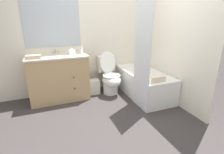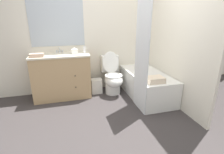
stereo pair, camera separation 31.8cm
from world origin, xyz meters
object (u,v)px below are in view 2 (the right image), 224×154
bathtub (146,84)px  vanity_cabinet (62,76)px  hand_towel_folded (37,55)px  bath_towel_folded (155,80)px  soap_dispenser (85,50)px  sink_faucet (60,51)px  wastebasket (96,86)px  toilet (112,77)px  tissue_box (75,51)px

bathtub → vanity_cabinet: bearing=165.2°
vanity_cabinet → bathtub: size_ratio=0.79×
hand_towel_folded → bath_towel_folded: hand_towel_folded is taller
vanity_cabinet → soap_dispenser: 0.69m
sink_faucet → bath_towel_folded: sink_faucet is taller
bath_towel_folded → bathtub: bearing=78.9°
wastebasket → toilet: bearing=-13.1°
vanity_cabinet → wastebasket: bearing=-0.5°
sink_faucet → hand_towel_folded: bearing=-140.3°
vanity_cabinet → tissue_box: size_ratio=9.42×
wastebasket → bath_towel_folded: 1.34m
tissue_box → sink_faucet: bearing=142.6°
bathtub → hand_towel_folded: hand_towel_folded is taller
vanity_cabinet → soap_dispenser: size_ratio=7.63×
toilet → wastebasket: toilet is taller
vanity_cabinet → hand_towel_folded: size_ratio=4.59×
sink_faucet → wastebasket: 1.06m
soap_dispenser → bath_towel_folded: soap_dispenser is taller
sink_faucet → wastebasket: sink_faucet is taller
sink_faucet → toilet: bearing=-14.8°
vanity_cabinet → soap_dispenser: (0.48, 0.00, 0.50)m
bathtub → bath_towel_folded: size_ratio=4.83×
hand_towel_folded → bath_towel_folded: (1.95, -0.81, -0.37)m
vanity_cabinet → toilet: size_ratio=1.28×
wastebasket → bath_towel_folded: (0.86, -0.94, 0.39)m
sink_faucet → bath_towel_folded: bearing=-36.2°
wastebasket → tissue_box: bearing=-177.1°
bathtub → hand_towel_folded: bearing=171.7°
wastebasket → tissue_box: (-0.41, -0.02, 0.78)m
wastebasket → hand_towel_folded: (-1.09, -0.13, 0.77)m
sink_faucet → toilet: (1.03, -0.27, -0.57)m
bathtub → tissue_box: bearing=163.4°
toilet → bath_towel_folded: toilet is taller
tissue_box → bathtub: bearing=-16.6°
soap_dispenser → hand_towel_folded: bearing=-170.9°
toilet → wastebasket: size_ratio=2.83×
sink_faucet → vanity_cabinet: bearing=-90.0°
vanity_cabinet → tissue_box: tissue_box is taller
vanity_cabinet → soap_dispenser: soap_dispenser is taller
toilet → bath_towel_folded: size_ratio=3.00×
tissue_box → vanity_cabinet: bearing=174.6°
toilet → wastebasket: (-0.34, 0.08, -0.20)m
hand_towel_folded → sink_faucet: bearing=39.7°
wastebasket → hand_towel_folded: size_ratio=1.27×
vanity_cabinet → bath_towel_folded: (1.56, -0.95, 0.10)m
vanity_cabinet → wastebasket: (0.70, -0.01, -0.30)m
sink_faucet → soap_dispenser: (0.48, -0.19, 0.03)m
bathtub → wastebasket: bathtub is taller
wastebasket → tissue_box: 0.89m
tissue_box → bath_towel_folded: size_ratio=0.41×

